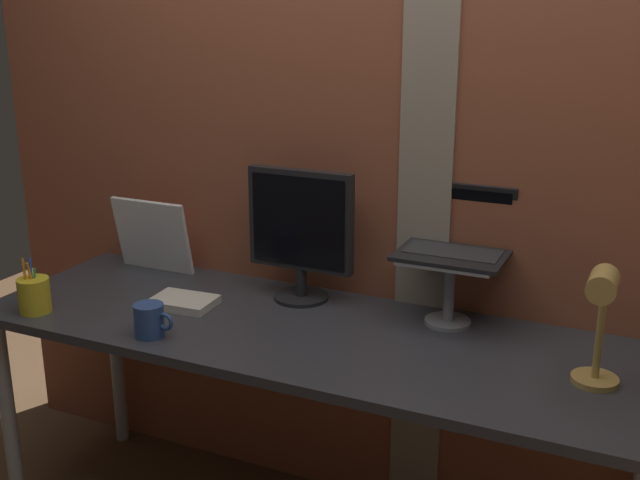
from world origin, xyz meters
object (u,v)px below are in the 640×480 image
whiteboard_panel (152,236)px  desk_lamp (600,316)px  monitor (300,228)px  laptop (458,235)px  pen_cup (34,295)px  coffee_mug (150,320)px

whiteboard_panel → desk_lamp: size_ratio=0.90×
monitor → laptop: monitor is taller
laptop → desk_lamp: bearing=-36.8°
monitor → pen_cup: size_ratio=2.43×
laptop → whiteboard_panel: size_ratio=1.07×
pen_cup → coffee_mug: size_ratio=1.39×
desk_lamp → monitor: bearing=164.1°
laptop → pen_cup: (-1.21, -0.52, -0.21)m
coffee_mug → pen_cup: bearing=-180.0°
coffee_mug → monitor: bearing=59.4°
laptop → pen_cup: 1.33m
laptop → whiteboard_panel: laptop is taller
laptop → monitor: bearing=-172.4°
monitor → laptop: bearing=7.6°
desk_lamp → coffee_mug: size_ratio=2.62×
laptop → pen_cup: laptop is taller
desk_lamp → pen_cup: bearing=-173.7°
whiteboard_panel → pen_cup: (-0.10, -0.48, -0.08)m
pen_cup → desk_lamp: bearing=6.3°
whiteboard_panel → pen_cup: 0.50m
monitor → whiteboard_panel: 0.62m
pen_cup → coffee_mug: pen_cup is taller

